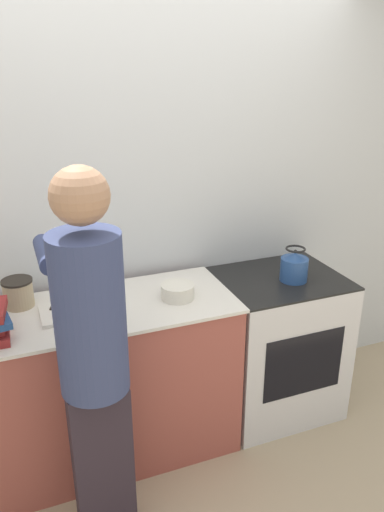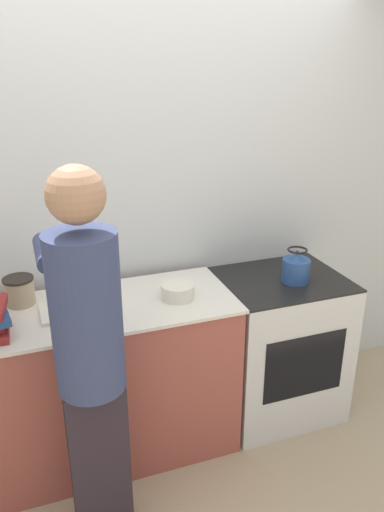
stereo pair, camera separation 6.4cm
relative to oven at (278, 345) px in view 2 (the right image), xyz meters
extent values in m
plane|color=tan|center=(-0.70, -0.31, -0.46)|extent=(12.00, 12.00, 0.00)
cube|color=silver|center=(-0.70, 0.37, 0.84)|extent=(8.00, 0.05, 2.60)
cube|color=#9E4C42|center=(-1.07, -0.01, 0.00)|extent=(1.37, 0.58, 0.91)
cube|color=silver|center=(-1.07, -0.01, 0.46)|extent=(1.40, 0.61, 0.02)
cube|color=silver|center=(0.00, 0.00, -0.01)|extent=(0.73, 0.61, 0.90)
cube|color=black|center=(0.00, 0.00, 0.45)|extent=(0.73, 0.61, 0.01)
cube|color=black|center=(0.00, -0.30, 0.04)|extent=(0.51, 0.01, 0.40)
cube|color=#2A212A|center=(-1.21, -0.53, -0.04)|extent=(0.26, 0.16, 0.82)
cylinder|color=navy|center=(-1.21, -0.53, 0.71)|extent=(0.29, 0.29, 0.69)
sphere|color=#A87A5B|center=(-1.21, -0.53, 1.20)|extent=(0.22, 0.22, 0.22)
cylinder|color=navy|center=(-1.33, -0.26, 0.89)|extent=(0.08, 0.30, 0.08)
cylinder|color=navy|center=(-1.09, -0.26, 0.89)|extent=(0.08, 0.30, 0.08)
cube|color=silver|center=(-1.23, -0.02, 0.48)|extent=(0.30, 0.22, 0.02)
cube|color=silver|center=(-1.18, -0.02, 0.49)|extent=(0.14, 0.08, 0.01)
cube|color=black|center=(-1.28, 0.02, 0.49)|extent=(0.09, 0.05, 0.01)
cylinder|color=#284C8C|center=(0.05, -0.06, 0.52)|extent=(0.16, 0.16, 0.14)
cone|color=#284C8C|center=(0.05, -0.06, 0.61)|extent=(0.13, 0.13, 0.03)
sphere|color=black|center=(0.05, -0.06, 0.64)|extent=(0.02, 0.02, 0.02)
torus|color=black|center=(0.05, -0.06, 0.65)|extent=(0.12, 0.12, 0.01)
cylinder|color=silver|center=(-0.67, -0.05, 0.51)|extent=(0.18, 0.18, 0.08)
cylinder|color=tan|center=(-1.46, 0.16, 0.54)|extent=(0.15, 0.15, 0.14)
cylinder|color=#28231E|center=(-1.46, 0.16, 0.61)|extent=(0.16, 0.16, 0.01)
camera|label=1|loc=(-1.47, -2.31, 1.67)|focal=35.00mm
camera|label=2|loc=(-1.41, -2.33, 1.67)|focal=35.00mm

